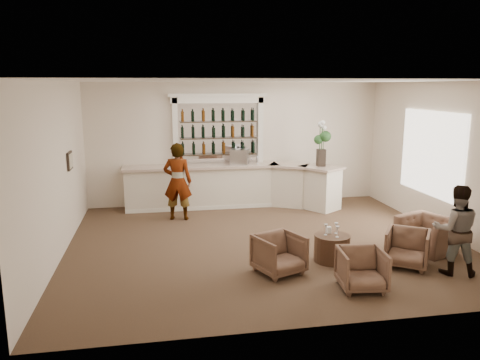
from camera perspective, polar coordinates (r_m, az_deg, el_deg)
name	(u,v)px	position (r m, az deg, el deg)	size (l,w,h in m)	color
ground	(265,242)	(9.84, 3.04, -7.62)	(8.00, 8.00, 0.00)	brown
room_shell	(266,127)	(10.07, 3.16, 6.46)	(8.04, 7.02, 3.32)	beige
bar_counter	(233,186)	(12.49, -0.80, -0.73)	(5.72, 1.80, 1.14)	white
back_bar_alcove	(218,130)	(12.62, -2.64, 6.09)	(2.64, 0.25, 3.00)	white
cocktail_table	(332,248)	(8.94, 11.14, -8.14)	(0.66, 0.66, 0.50)	#44281D
sommelier	(178,182)	(11.36, -7.61, -0.19)	(0.68, 0.45, 1.88)	gray
guest	(456,230)	(8.86, 24.82, -5.54)	(0.76, 0.60, 1.57)	gray
armchair_left	(279,254)	(8.23, 4.80, -8.98)	(0.74, 0.76, 0.69)	brown
armchair_center	(362,269)	(7.85, 14.62, -10.50)	(0.71, 0.73, 0.66)	brown
armchair_right	(407,248)	(9.02, 19.73, -7.83)	(0.72, 0.74, 0.68)	brown
armchair_far	(428,234)	(10.01, 21.95, -6.14)	(1.02, 0.89, 0.66)	brown
espresso_machine	(240,157)	(12.47, -0.04, 2.85)	(0.46, 0.39, 0.41)	silver
flower_vase	(322,141)	(12.33, 9.92, 4.74)	(0.31, 0.31, 1.18)	black
wine_glass_bar_left	(244,161)	(12.43, 0.45, 2.36)	(0.07, 0.07, 0.21)	white
wine_glass_bar_right	(257,160)	(12.58, 2.14, 2.46)	(0.07, 0.07, 0.21)	white
wine_glass_tbl_a	(326,230)	(8.81, 10.42, -5.97)	(0.07, 0.07, 0.21)	white
wine_glass_tbl_b	(336,228)	(8.93, 11.64, -5.77)	(0.07, 0.07, 0.21)	white
wine_glass_tbl_c	(337,232)	(8.73, 11.78, -6.19)	(0.07, 0.07, 0.21)	white
napkin_holder	(329,230)	(8.96, 10.77, -5.99)	(0.08, 0.08, 0.12)	white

